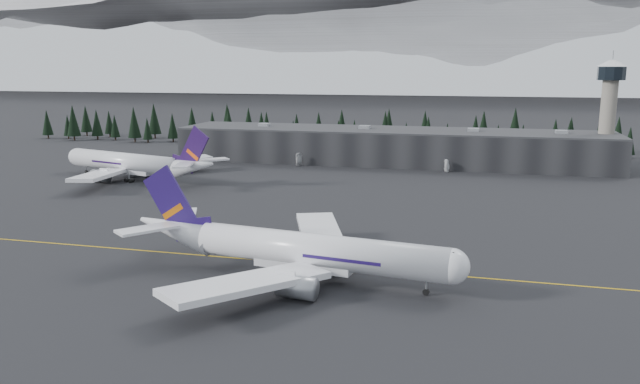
% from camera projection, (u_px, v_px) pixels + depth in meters
% --- Properties ---
extents(ground, '(1400.00, 1400.00, 0.00)m').
position_uv_depth(ground, '(293.00, 259.00, 116.71)').
color(ground, black).
rests_on(ground, ground).
extents(taxiline, '(400.00, 0.40, 0.02)m').
position_uv_depth(taxiline, '(290.00, 262.00, 114.81)').
color(taxiline, gold).
rests_on(taxiline, ground).
extents(terminal, '(160.00, 30.00, 12.60)m').
position_uv_depth(terminal, '(390.00, 146.00, 234.07)').
color(terminal, black).
rests_on(terminal, ground).
extents(control_tower, '(10.00, 10.00, 37.70)m').
position_uv_depth(control_tower, '(609.00, 102.00, 215.01)').
color(control_tower, gray).
rests_on(control_tower, ground).
extents(treeline, '(360.00, 20.00, 15.00)m').
position_uv_depth(treeline, '(403.00, 133.00, 268.94)').
color(treeline, black).
rests_on(treeline, ground).
extents(mountain_ridge, '(4400.00, 900.00, 420.00)m').
position_uv_depth(mountain_ridge, '(464.00, 88.00, 1065.50)').
color(mountain_ridge, white).
rests_on(mountain_ridge, ground).
extents(jet_main, '(61.17, 56.16, 18.03)m').
position_uv_depth(jet_main, '(290.00, 248.00, 105.97)').
color(jet_main, white).
rests_on(jet_main, ground).
extents(jet_parked, '(61.65, 55.93, 18.53)m').
position_uv_depth(jet_parked, '(136.00, 164.00, 198.30)').
color(jet_parked, white).
rests_on(jet_parked, ground).
extents(gse_vehicle_a, '(4.28, 5.38, 1.36)m').
position_uv_depth(gse_vehicle_a, '(299.00, 164.00, 226.68)').
color(gse_vehicle_a, '#BABABC').
rests_on(gse_vehicle_a, ground).
extents(gse_vehicle_b, '(4.68, 3.86, 1.50)m').
position_uv_depth(gse_vehicle_b, '(447.00, 170.00, 213.89)').
color(gse_vehicle_b, white).
rests_on(gse_vehicle_b, ground).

